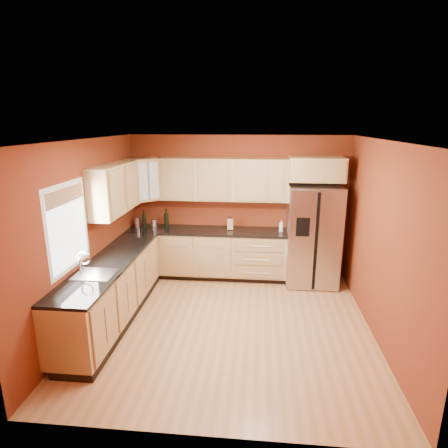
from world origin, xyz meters
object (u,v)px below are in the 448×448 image
Objects in this scene: refrigerator at (312,235)px; canister_left at (138,222)px; wine_bottle_a at (144,219)px; knife_block at (230,224)px; soap_dispenser at (281,226)px.

refrigerator reaches higher than canister_left.
canister_left is 0.55× the size of wine_bottle_a.
refrigerator is at bearing -1.81° from wine_bottle_a.
knife_block is at bearing 175.38° from refrigerator.
refrigerator is 3.20m from canister_left.
soap_dispenser is (2.65, -0.02, 0.01)m from canister_left.
wine_bottle_a reaches higher than knife_block.
refrigerator is at bearing -9.09° from soap_dispenser.
knife_block is (-1.47, 0.12, 0.13)m from refrigerator.
soap_dispenser is (2.51, -0.01, -0.07)m from wine_bottle_a.
refrigerator reaches higher than wine_bottle_a.
refrigerator is 8.82× the size of knife_block.
canister_left is at bearing 172.67° from knife_block.
knife_block is at bearing 0.80° from wine_bottle_a.
wine_bottle_a reaches higher than soap_dispenser.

